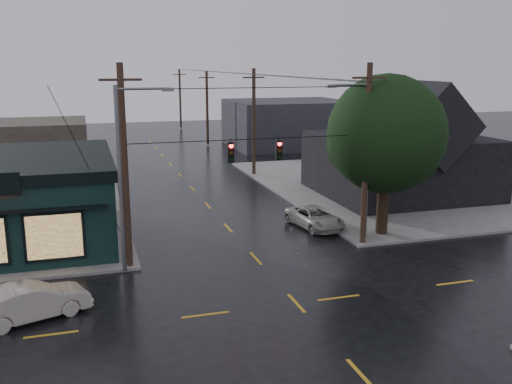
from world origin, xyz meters
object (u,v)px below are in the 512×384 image
object	(u,v)px
utility_pole_nw	(130,268)
suv_silver	(315,218)
sedan_cream	(32,302)
corner_tree	(386,134)
utility_pole_ne	(362,245)

from	to	relation	value
utility_pole_nw	suv_silver	distance (m)	12.43
utility_pole_nw	sedan_cream	distance (m)	6.47
corner_tree	utility_pole_ne	distance (m)	6.52
corner_tree	utility_pole_ne	world-z (taller)	corner_tree
corner_tree	suv_silver	distance (m)	6.87
utility_pole_nw	utility_pole_ne	bearing A→B (deg)	0.00
corner_tree	utility_pole_nw	world-z (taller)	corner_tree
suv_silver	sedan_cream	bearing A→B (deg)	-160.40
utility_pole_nw	sedan_cream	size ratio (longest dim) A/B	2.25
sedan_cream	suv_silver	world-z (taller)	sedan_cream
utility_pole_nw	suv_silver	size ratio (longest dim) A/B	2.20
corner_tree	utility_pole_ne	bearing A→B (deg)	-145.94
utility_pole_ne	sedan_cream	bearing A→B (deg)	-164.36
corner_tree	utility_pole_nw	bearing A→B (deg)	-175.02
suv_silver	utility_pole_ne	bearing A→B (deg)	-82.04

